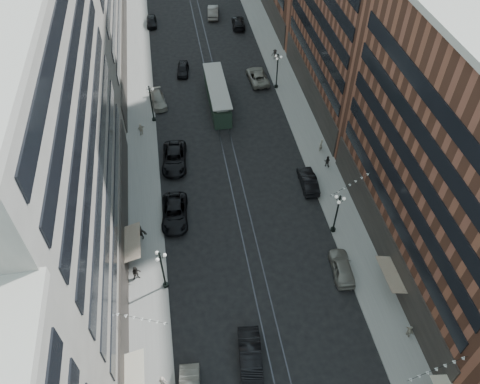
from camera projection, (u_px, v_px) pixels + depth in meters
ground at (215, 94)px, 69.15m from camera, size 220.00×220.00×0.00m
sidewalk_west at (139, 65)px, 74.63m from camera, size 4.00×180.00×0.15m
sidewalk_east at (273, 53)px, 77.19m from camera, size 4.00×180.00×0.15m
rail_west at (203, 59)px, 75.88m from camera, size 0.12×180.00×0.02m
rail_east at (212, 59)px, 76.04m from camera, size 0.12×180.00×0.02m
building_west_mid at (49, 157)px, 38.64m from camera, size 8.00×36.00×28.00m
building_east_mid at (452, 168)px, 40.64m from camera, size 8.00×30.00×24.00m
lamppost_sw_far at (162, 269)px, 44.02m from camera, size 1.03×1.14×5.52m
lamppost_sw_mid at (151, 102)px, 62.43m from camera, size 1.03×1.14×5.52m
lamppost_se_far at (337, 213)px, 48.89m from camera, size 1.03×1.14×5.52m
lamppost_se_mid at (277, 70)px, 67.98m from camera, size 1.03×1.14×5.52m
streetcar at (217, 95)px, 66.27m from camera, size 2.62×11.86×3.28m
car_2 at (175, 213)px, 51.82m from camera, size 3.29×6.30×1.69m
car_4 at (342, 267)px, 46.85m from camera, size 2.41×5.02×1.65m
car_5 at (250, 357)px, 40.35m from camera, size 2.43×5.60×1.79m
pedestrian_1 at (163, 382)px, 38.84m from camera, size 0.81×0.54×1.52m
pedestrian_2 at (136, 273)px, 46.08m from camera, size 0.99×0.71×1.84m
pedestrian_4 at (410, 331)px, 41.96m from camera, size 0.71×0.99×1.53m
car_7 at (174, 158)px, 58.03m from camera, size 3.51×6.59×1.76m
car_8 at (158, 100)px, 66.91m from camera, size 2.59×5.07×1.41m
car_9 at (151, 21)px, 83.44m from camera, size 1.80×4.38×1.49m
car_10 at (308, 181)px, 55.39m from camera, size 1.85×4.96×1.62m
car_11 at (257, 76)px, 70.97m from camera, size 2.98×5.95×1.62m
car_12 at (238, 22)px, 83.06m from camera, size 2.73×5.60×1.57m
car_13 at (183, 69)px, 72.53m from camera, size 2.28×4.47×1.46m
car_14 at (213, 12)px, 85.73m from camera, size 2.59×5.60×1.78m
pedestrian_5 at (140, 232)px, 49.65m from camera, size 1.79×1.14×1.87m
pedestrian_6 at (141, 129)px, 61.77m from camera, size 1.13×0.84×1.76m
pedestrian_7 at (327, 161)px, 57.60m from camera, size 0.86×0.72×1.55m
pedestrian_8 at (321, 145)px, 59.55m from camera, size 0.77×0.75×1.78m
pedestrian_9 at (275, 54)px, 75.10m from camera, size 1.15×0.67×1.67m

